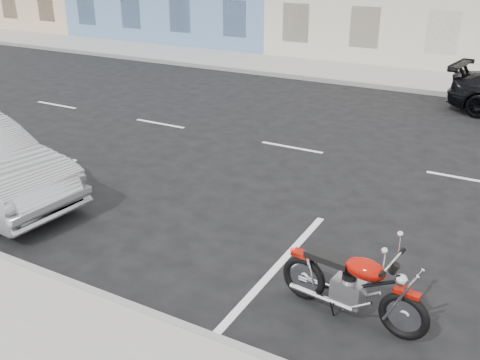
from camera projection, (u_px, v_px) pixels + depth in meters
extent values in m
plane|color=black|center=(372.00, 162.00, 12.14)|extent=(120.00, 120.00, 0.00)
cube|color=gray|center=(312.00, 69.00, 21.33)|extent=(80.00, 3.40, 0.15)
cube|color=gray|center=(295.00, 77.00, 19.97)|extent=(80.00, 0.12, 0.16)
torus|color=black|center=(465.00, 341.00, 6.12)|extent=(0.65, 0.19, 0.65)
torus|color=black|center=(353.00, 297.00, 6.89)|extent=(0.65, 0.19, 0.65)
cube|color=#9B0E05|center=(470.00, 317.00, 5.99)|extent=(0.34, 0.17, 0.05)
cube|color=#9B0E05|center=(352.00, 273.00, 6.77)|extent=(0.31, 0.19, 0.06)
cube|color=gray|center=(403.00, 313.00, 6.50)|extent=(0.44, 0.34, 0.33)
ellipsoid|color=#9B0E05|center=(423.00, 290.00, 6.24)|extent=(0.58, 0.39, 0.26)
cube|color=black|center=(381.00, 277.00, 6.53)|extent=(0.63, 0.32, 0.09)
cylinder|color=silver|center=(454.00, 284.00, 5.97)|extent=(0.12, 0.67, 0.03)
sphere|color=silver|center=(464.00, 303.00, 5.98)|extent=(0.16, 0.16, 0.16)
cylinder|color=silver|center=(372.00, 319.00, 6.64)|extent=(0.92, 0.19, 0.08)
cylinder|color=silver|center=(381.00, 308.00, 6.84)|extent=(0.92, 0.19, 0.08)
cylinder|color=silver|center=(465.00, 318.00, 6.03)|extent=(0.37, 0.09, 0.77)
cylinder|color=black|center=(422.00, 308.00, 6.32)|extent=(0.78, 0.14, 0.48)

